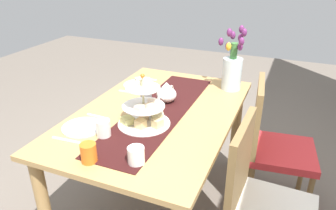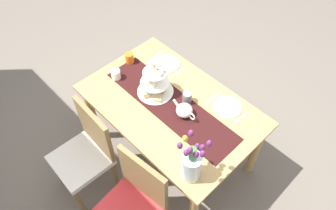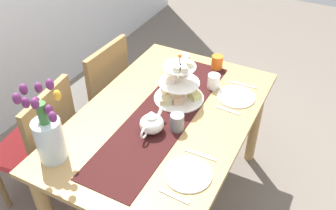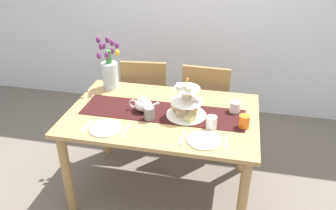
{
  "view_description": "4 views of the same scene",
  "coord_description": "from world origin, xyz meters",
  "px_view_note": "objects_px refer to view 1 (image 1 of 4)",
  "views": [
    {
      "loc": [
        1.61,
        0.74,
        1.63
      ],
      "look_at": [
        -0.03,
        0.06,
        0.79
      ],
      "focal_mm": 34.12,
      "sensor_mm": 36.0,
      "label": 1
    },
    {
      "loc": [
        -1.16,
        1.16,
        2.77
      ],
      "look_at": [
        -0.03,
        0.06,
        0.81
      ],
      "focal_mm": 34.68,
      "sensor_mm": 36.0,
      "label": 2
    },
    {
      "loc": [
        -1.43,
        -0.75,
        2.08
      ],
      "look_at": [
        0.03,
        -0.0,
        0.8
      ],
      "focal_mm": 39.49,
      "sensor_mm": 36.0,
      "label": 3
    },
    {
      "loc": [
        0.51,
        -2.17,
        2.04
      ],
      "look_at": [
        0.04,
        0.03,
        0.8
      ],
      "focal_mm": 36.34,
      "sensor_mm": 36.0,
      "label": 4
    }
  ],
  "objects_px": {
    "tulip_vase": "(232,68)",
    "knife_left": "(130,92)",
    "dinner_plate_left": "(139,85)",
    "knife_right": "(66,140)",
    "teapot": "(167,94)",
    "fork_right": "(97,116)",
    "tiered_cake_stand": "(144,111)",
    "chair_left": "(272,142)",
    "dinner_plate_right": "(83,127)",
    "chair_right": "(259,199)",
    "mug_grey": "(146,97)",
    "mug_white_text": "(103,128)",
    "dining_table": "(158,127)",
    "cream_jug": "(136,156)",
    "fork_left": "(148,79)",
    "mug_orange": "(89,153)"
  },
  "relations": [
    {
      "from": "fork_left",
      "to": "knife_right",
      "type": "bearing_deg",
      "value": 0.0
    },
    {
      "from": "cream_jug",
      "to": "chair_right",
      "type": "bearing_deg",
      "value": 115.52
    },
    {
      "from": "chair_left",
      "to": "tiered_cake_stand",
      "type": "relative_size",
      "value": 2.99
    },
    {
      "from": "tulip_vase",
      "to": "knife_left",
      "type": "xyz_separation_m",
      "value": [
        0.34,
        -0.64,
        -0.15
      ]
    },
    {
      "from": "teapot",
      "to": "tiered_cake_stand",
      "type": "bearing_deg",
      "value": 0.36
    },
    {
      "from": "teapot",
      "to": "mug_white_text",
      "type": "distance_m",
      "value": 0.55
    },
    {
      "from": "dining_table",
      "to": "mug_orange",
      "type": "relative_size",
      "value": 15.09
    },
    {
      "from": "teapot",
      "to": "fork_right",
      "type": "bearing_deg",
      "value": -40.19
    },
    {
      "from": "dining_table",
      "to": "fork_right",
      "type": "xyz_separation_m",
      "value": [
        0.21,
        -0.3,
        0.12
      ]
    },
    {
      "from": "dinner_plate_left",
      "to": "knife_right",
      "type": "relative_size",
      "value": 1.35
    },
    {
      "from": "tiered_cake_stand",
      "to": "chair_right",
      "type": "bearing_deg",
      "value": 82.79
    },
    {
      "from": "fork_left",
      "to": "mug_white_text",
      "type": "distance_m",
      "value": 0.88
    },
    {
      "from": "dinner_plate_left",
      "to": "mug_white_text",
      "type": "distance_m",
      "value": 0.74
    },
    {
      "from": "dinner_plate_left",
      "to": "knife_right",
      "type": "height_order",
      "value": "dinner_plate_left"
    },
    {
      "from": "chair_left",
      "to": "mug_white_text",
      "type": "bearing_deg",
      "value": -49.56
    },
    {
      "from": "tiered_cake_stand",
      "to": "mug_orange",
      "type": "bearing_deg",
      "value": -10.59
    },
    {
      "from": "dinner_plate_left",
      "to": "knife_left",
      "type": "xyz_separation_m",
      "value": [
        0.14,
        0.0,
        -0.0
      ]
    },
    {
      "from": "dining_table",
      "to": "tulip_vase",
      "type": "distance_m",
      "value": 0.69
    },
    {
      "from": "mug_white_text",
      "to": "knife_left",
      "type": "bearing_deg",
      "value": -164.49
    },
    {
      "from": "tulip_vase",
      "to": "mug_grey",
      "type": "xyz_separation_m",
      "value": [
        0.47,
        -0.45,
        -0.11
      ]
    },
    {
      "from": "dinner_plate_right",
      "to": "mug_orange",
      "type": "height_order",
      "value": "mug_orange"
    },
    {
      "from": "tiered_cake_stand",
      "to": "chair_left",
      "type": "bearing_deg",
      "value": 126.34
    },
    {
      "from": "mug_grey",
      "to": "dinner_plate_right",
      "type": "bearing_deg",
      "value": -24.07
    },
    {
      "from": "dining_table",
      "to": "dinner_plate_left",
      "type": "distance_m",
      "value": 0.47
    },
    {
      "from": "knife_left",
      "to": "dinner_plate_left",
      "type": "bearing_deg",
      "value": 180.0
    },
    {
      "from": "fork_left",
      "to": "dining_table",
      "type": "bearing_deg",
      "value": 31.93
    },
    {
      "from": "tulip_vase",
      "to": "dinner_plate_right",
      "type": "height_order",
      "value": "tulip_vase"
    },
    {
      "from": "chair_right",
      "to": "mug_grey",
      "type": "distance_m",
      "value": 0.92
    },
    {
      "from": "mug_orange",
      "to": "mug_grey",
      "type": "bearing_deg",
      "value": -177.09
    },
    {
      "from": "dining_table",
      "to": "cream_jug",
      "type": "relative_size",
      "value": 16.87
    },
    {
      "from": "tiered_cake_stand",
      "to": "fork_left",
      "type": "bearing_deg",
      "value": -155.49
    },
    {
      "from": "tiered_cake_stand",
      "to": "knife_right",
      "type": "height_order",
      "value": "tiered_cake_stand"
    },
    {
      "from": "tulip_vase",
      "to": "dinner_plate_right",
      "type": "xyz_separation_m",
      "value": [
        0.89,
        -0.64,
        -0.15
      ]
    },
    {
      "from": "fork_left",
      "to": "mug_white_text",
      "type": "bearing_deg",
      "value": 10.46
    },
    {
      "from": "chair_right",
      "to": "dinner_plate_left",
      "type": "xyz_separation_m",
      "value": [
        -0.61,
        -0.99,
        0.25
      ]
    },
    {
      "from": "knife_left",
      "to": "dinner_plate_right",
      "type": "bearing_deg",
      "value": 0.0
    },
    {
      "from": "tulip_vase",
      "to": "dinner_plate_left",
      "type": "relative_size",
      "value": 1.93
    },
    {
      "from": "tulip_vase",
      "to": "mug_orange",
      "type": "height_order",
      "value": "tulip_vase"
    },
    {
      "from": "dining_table",
      "to": "teapot",
      "type": "height_order",
      "value": "teapot"
    },
    {
      "from": "chair_right",
      "to": "knife_right",
      "type": "distance_m",
      "value": 1.05
    },
    {
      "from": "knife_right",
      "to": "mug_grey",
      "type": "relative_size",
      "value": 1.79
    },
    {
      "from": "dining_table",
      "to": "chair_right",
      "type": "relative_size",
      "value": 1.58
    },
    {
      "from": "fork_right",
      "to": "mug_orange",
      "type": "bearing_deg",
      "value": 29.36
    },
    {
      "from": "teapot",
      "to": "cream_jug",
      "type": "distance_m",
      "value": 0.69
    },
    {
      "from": "cream_jug",
      "to": "mug_orange",
      "type": "xyz_separation_m",
      "value": [
        0.07,
        -0.21,
        0.01
      ]
    },
    {
      "from": "chair_right",
      "to": "knife_left",
      "type": "xyz_separation_m",
      "value": [
        -0.46,
        -0.99,
        0.25
      ]
    },
    {
      "from": "fork_right",
      "to": "tiered_cake_stand",
      "type": "bearing_deg",
      "value": 94.95
    },
    {
      "from": "tiered_cake_stand",
      "to": "knife_right",
      "type": "xyz_separation_m",
      "value": [
        0.32,
        -0.3,
        -0.09
      ]
    },
    {
      "from": "fork_left",
      "to": "knife_right",
      "type": "relative_size",
      "value": 0.88
    },
    {
      "from": "dining_table",
      "to": "knife_right",
      "type": "relative_size",
      "value": 8.43
    }
  ]
}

